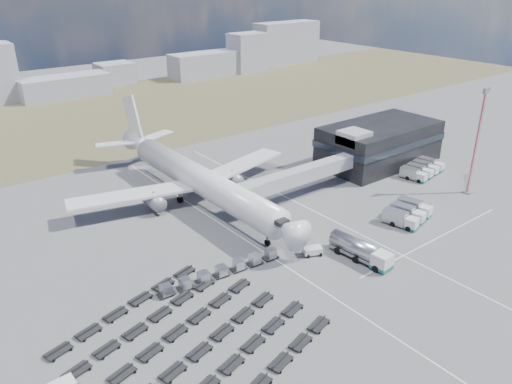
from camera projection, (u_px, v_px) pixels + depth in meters
ground at (302, 267)px, 81.59m from camera, size 420.00×420.00×0.00m
grass_strip at (70, 121)px, 160.83m from camera, size 420.00×90.00×0.01m
lane_markings at (331, 241)px, 89.23m from camera, size 47.12×110.00×0.01m
terminal at (379, 143)px, 123.54m from camera, size 30.40×16.40×11.00m
jet_bridge at (292, 178)px, 103.17m from camera, size 30.30×3.80×7.05m
airliner at (196, 178)px, 102.76m from camera, size 51.59×64.53×17.62m
fuel_tanker at (360, 250)px, 82.94m from camera, size 3.87×11.48×3.64m
pushback_tug at (313, 251)px, 84.80m from camera, size 3.62×2.92×1.44m
catering_truck at (197, 174)px, 114.51m from camera, size 3.09×6.57×2.94m
service_trucks_near at (408, 213)px, 96.40m from camera, size 10.12×8.51×2.69m
service_trucks_far at (422, 169)px, 118.03m from camera, size 11.98×7.84×2.47m
uld_row at (221, 271)px, 78.69m from camera, size 21.55×3.27×1.67m
baggage_dollies at (188, 344)px, 64.11m from camera, size 35.19×32.41×0.82m
floodlight_mast at (477, 142)px, 104.17m from camera, size 2.15×1.77×22.97m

